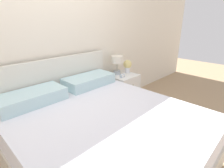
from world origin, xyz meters
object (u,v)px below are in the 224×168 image
(alarm_clock, at_px, (122,76))
(nightstand, at_px, (122,91))
(table_lamp, at_px, (117,61))
(flower_vase, at_px, (128,65))
(bed, at_px, (100,134))

(alarm_clock, bearing_deg, nightstand, 35.61)
(nightstand, bearing_deg, table_lamp, 115.61)
(table_lamp, distance_m, alarm_clock, 0.27)
(table_lamp, relative_size, flower_vase, 1.42)
(flower_vase, height_order, alarm_clock, flower_vase)
(bed, height_order, table_lamp, bed)
(nightstand, xyz_separation_m, flower_vase, (0.16, 0.03, 0.43))
(nightstand, bearing_deg, alarm_clock, -144.39)
(flower_vase, bearing_deg, nightstand, -169.34)
(bed, relative_size, alarm_clock, 23.28)
(nightstand, relative_size, flower_vase, 2.58)
(table_lamp, bearing_deg, bed, -145.20)
(alarm_clock, bearing_deg, flower_vase, 21.90)
(bed, bearing_deg, alarm_clock, 29.74)
(bed, distance_m, table_lamp, 1.45)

